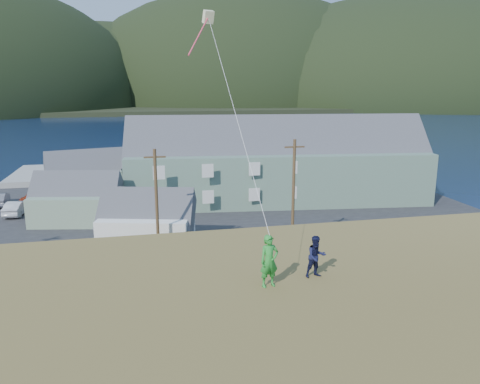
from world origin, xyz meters
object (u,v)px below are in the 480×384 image
Objects in this scene: lodge at (277,162)px; shed_palegreen_far at (92,175)px; wharf at (105,173)px; shed_white at (147,222)px; kite_flyer_green at (269,261)px; shed_palegreen_near at (76,200)px; kite_flyer_navy at (316,257)px.

lodge is 22.96m from shed_palegreen_far.
wharf is 34.79m from shed_white.
shed_white is 25.56m from kite_flyer_green.
shed_palegreen_far is 6.55× the size of kite_flyer_green.
shed_palegreen_near is 1.07× the size of shed_white.
shed_palegreen_near is 11.43m from shed_palegreen_far.
lodge reaches higher than shed_palegreen_far.
lodge is 4.03× the size of shed_white.
shed_white is at bearing -80.55° from wharf.
shed_white is 21.72m from shed_palegreen_far.
shed_palegreen_near is at bearing 103.86° from kite_flyer_navy.
kite_flyer_navy is (-10.04, -37.96, 3.22)m from lodge.
wharf is 29.81m from lodge.
shed_white is 0.77× the size of shed_palegreen_far.
lodge reaches higher than shed_white.
kite_flyer_navy is (11.13, -58.51, 7.49)m from wharf.
kite_flyer_navy reaches higher than wharf.
kite_flyer_green is at bearing -62.10° from shed_palegreen_near.
kite_flyer_navy reaches higher than shed_palegreen_far.
kite_flyer_green is (9.33, -58.91, 7.64)m from wharf.
kite_flyer_green reaches higher than shed_palegreen_far.
kite_flyer_green is (3.63, -24.65, 5.68)m from shed_white.
lodge is 24.09× the size of kite_flyer_navy.
shed_white is 5.98× the size of kite_flyer_navy.
kite_flyer_navy is at bearing -79.23° from wharf.
shed_palegreen_near is 0.82× the size of shed_palegreen_far.
shed_palegreen_far is at bearing 168.50° from lodge.
lodge is at bearing -44.14° from wharf.
kite_flyer_navy is (12.22, -33.63, 5.57)m from shed_palegreen_near.
shed_palegreen_near is 5.34× the size of kite_flyer_green.
kite_flyer_green is (10.42, -34.03, 5.72)m from shed_palegreen_near.
shed_palegreen_far reaches higher than shed_white.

